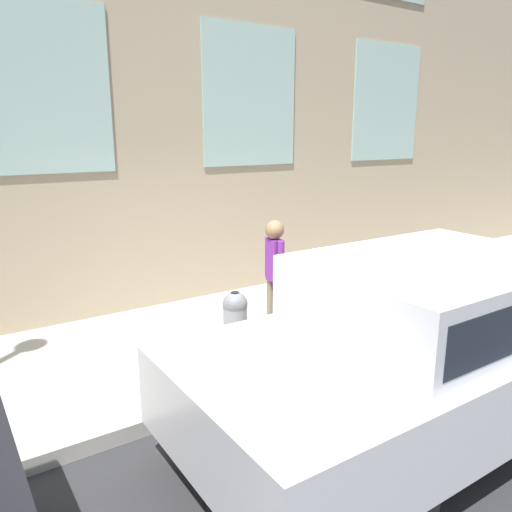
{
  "coord_description": "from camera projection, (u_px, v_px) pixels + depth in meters",
  "views": [
    {
      "loc": [
        -3.79,
        2.77,
        2.62
      ],
      "look_at": [
        0.78,
        -0.25,
        1.26
      ],
      "focal_mm": 35.0,
      "sensor_mm": 36.0,
      "label": 1
    }
  ],
  "objects": [
    {
      "name": "sidewalk",
      "position": [
        213.0,
        339.0,
        6.3
      ],
      "size": [
        2.8,
        60.0,
        0.15
      ],
      "color": "#B2ADA3",
      "rests_on": "ground_plane"
    },
    {
      "name": "person",
      "position": [
        274.0,
        267.0,
        6.1
      ],
      "size": [
        0.35,
        0.23,
        1.44
      ],
      "rotation": [
        0.0,
        0.0,
        -2.4
      ],
      "color": "#726651",
      "rests_on": "sidewalk"
    },
    {
      "name": "fire_hydrant",
      "position": [
        235.0,
        327.0,
        5.41
      ],
      "size": [
        0.35,
        0.46,
        0.81
      ],
      "color": "gray",
      "rests_on": "sidewalk"
    },
    {
      "name": "parked_car_silver_near",
      "position": [
        432.0,
        336.0,
        4.37
      ],
      "size": [
        1.92,
        4.66,
        1.59
      ],
      "color": "black",
      "rests_on": "ground_plane"
    },
    {
      "name": "ground_plane",
      "position": [
        277.0,
        392.0,
        5.19
      ],
      "size": [
        80.0,
        80.0,
        0.0
      ],
      "primitive_type": "plane",
      "color": "#2D2D30"
    }
  ]
}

